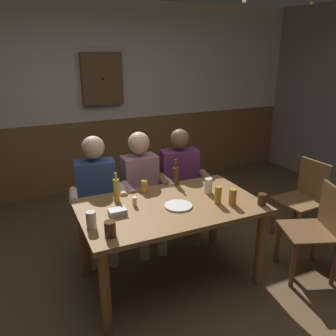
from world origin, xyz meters
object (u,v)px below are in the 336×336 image
condiment_caddy (118,212)px  plate_0 (178,206)px  pint_glass_2 (233,197)px  pint_glass_6 (144,186)px  wall_dart_cabinet (102,79)px  person_2 (181,180)px  pint_glass_5 (208,186)px  bottle_1 (176,175)px  pint_glass_0 (262,199)px  pint_glass_3 (110,229)px  person_0 (97,192)px  bottle_0 (116,190)px  pint_glass_4 (91,220)px  person_1 (143,186)px  table_candle (135,202)px  pint_glass_1 (218,195)px  chair_empty_near_right (317,228)px  dining_table (170,216)px  chair_empty_near_left (304,197)px

condiment_caddy → plate_0: (0.52, -0.07, -0.02)m
condiment_caddy → pint_glass_2: 0.99m
pint_glass_6 → pint_glass_2: bearing=-44.0°
pint_glass_2 → pint_glass_6: bearing=136.0°
pint_glass_2 → wall_dart_cabinet: wall_dart_cabinet is taller
person_2 → pint_glass_5: (-0.02, -0.61, 0.16)m
bottle_1 → pint_glass_2: bottle_1 is taller
pint_glass_5 → pint_glass_0: bearing=-55.8°
pint_glass_3 → pint_glass_2: bearing=4.1°
person_0 → pint_glass_3: person_0 is taller
bottle_0 → pint_glass_4: bottle_0 is taller
person_1 → table_candle: person_1 is taller
pint_glass_1 → pint_glass_2: 0.13m
chair_empty_near_right → plate_0: 1.32m
person_0 → pint_glass_0: 1.59m
person_0 → pint_glass_4: 0.87m
condiment_caddy → chair_empty_near_right: bearing=-15.3°
bottle_1 → pint_glass_2: 0.67m
person_1 → pint_glass_4: (-0.71, -0.81, 0.15)m
bottle_1 → person_0: bearing=157.7°
person_0 → condiment_caddy: 0.71m
pint_glass_3 → chair_empty_near_right: bearing=-5.1°
wall_dart_cabinet → person_2: bearing=-77.0°
person_2 → pint_glass_4: bearing=46.0°
person_2 → bottle_1: person_2 is taller
pint_glass_2 → table_candle: bearing=157.0°
dining_table → table_candle: size_ratio=19.53×
chair_empty_near_right → pint_glass_5: 1.07m
bottle_1 → dining_table: bearing=-121.5°
plate_0 → pint_glass_5: 0.42m
person_0 → bottle_1: (0.73, -0.30, 0.17)m
pint_glass_1 → plate_0: bearing=166.4°
bottle_0 → pint_glass_4: (-0.31, -0.39, -0.04)m
pint_glass_4 → wall_dart_cabinet: bearing=72.8°
dining_table → bottle_1: bottle_1 is taller
table_candle → pint_glass_0: size_ratio=0.79×
chair_empty_near_left → chair_empty_near_right: bearing=140.1°
condiment_caddy → bottle_1: size_ratio=0.54×
chair_empty_near_right → bottle_0: bearing=86.5°
wall_dart_cabinet → dining_table: bearing=-91.6°
pint_glass_6 → pint_glass_0: bearing=-39.6°
pint_glass_1 → wall_dart_cabinet: (-0.32, 2.53, 0.80)m
chair_empty_near_right → table_candle: bearing=90.1°
person_1 → chair_empty_near_right: size_ratio=1.41×
bottle_0 → wall_dart_cabinet: wall_dart_cabinet is taller
chair_empty_near_right → chair_empty_near_left: same height
condiment_caddy → pint_glass_6: bearing=43.5°
dining_table → wall_dart_cabinet: size_ratio=2.23×
dining_table → person_0: person_0 is taller
pint_glass_0 → pint_glass_6: bearing=140.4°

